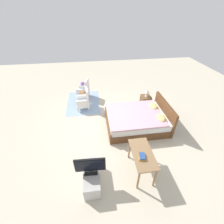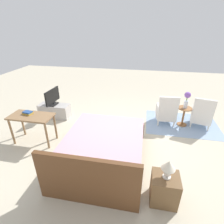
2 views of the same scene
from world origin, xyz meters
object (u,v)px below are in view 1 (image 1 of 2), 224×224
object	(u,v)px
vanity_desk	(142,156)
side_table	(84,96)
armchair_by_window_right	(84,101)
tv_stand	(92,177)
bed	(137,119)
book_stack	(142,156)
tv_flatscreen	(90,166)
armchair_by_window_left	(84,90)
nightstand	(145,101)
table_lamp	(147,92)
flower_vase	(83,86)

from	to	relation	value
vanity_desk	side_table	bearing A→B (deg)	-157.91
armchair_by_window_right	tv_stand	size ratio (longest dim) A/B	0.96
bed	book_stack	distance (m)	2.11
book_stack	vanity_desk	bearing A→B (deg)	153.04
tv_flatscreen	vanity_desk	distance (m)	1.34
armchair_by_window_left	nightstand	distance (m)	2.98
side_table	bed	bearing A→B (deg)	45.38
tv_flatscreen	side_table	bearing A→B (deg)	-176.74
table_lamp	vanity_desk	xyz separation A→B (m)	(3.10, -1.15, -0.12)
armchair_by_window_right	vanity_desk	distance (m)	3.69
nightstand	tv_flatscreen	bearing A→B (deg)	-37.45
table_lamp	book_stack	size ratio (longest dim) A/B	1.31
side_table	flower_vase	size ratio (longest dim) A/B	1.18
flower_vase	nightstand	distance (m)	2.87
tv_flatscreen	armchair_by_window_right	bearing A→B (deg)	-176.31
armchair_by_window_right	side_table	bearing A→B (deg)	-179.72
armchair_by_window_right	tv_flatscreen	bearing A→B (deg)	3.69
armchair_by_window_left	vanity_desk	size ratio (longest dim) A/B	0.88
bed	armchair_by_window_left	world-z (taller)	bed
side_table	vanity_desk	size ratio (longest dim) A/B	0.54
tv_stand	book_stack	distance (m)	1.39
armchair_by_window_left	side_table	xyz separation A→B (m)	(0.48, -0.00, -0.03)
nightstand	vanity_desk	xyz separation A→B (m)	(3.10, -1.15, 0.36)
armchair_by_window_left	tv_flatscreen	xyz separation A→B (m)	(4.47, 0.23, 0.31)
table_lamp	flower_vase	bearing A→B (deg)	-105.29
armchair_by_window_left	vanity_desk	xyz separation A→B (m)	(4.32, 1.56, 0.25)
armchair_by_window_left	vanity_desk	bearing A→B (deg)	19.81
vanity_desk	book_stack	world-z (taller)	book_stack
tv_flatscreen	vanity_desk	xyz separation A→B (m)	(-0.15, 1.33, -0.06)
book_stack	flower_vase	bearing A→B (deg)	-159.25
vanity_desk	armchair_by_window_right	bearing A→B (deg)	-155.05
bed	table_lamp	distance (m)	1.49
side_table	nightstand	bearing A→B (deg)	74.70
armchair_by_window_right	table_lamp	world-z (taller)	armchair_by_window_right
nightstand	table_lamp	size ratio (longest dim) A/B	1.62
bed	tv_flatscreen	bearing A→B (deg)	-41.09
vanity_desk	book_stack	size ratio (longest dim) A/B	4.13
vanity_desk	flower_vase	bearing A→B (deg)	-157.91
flower_vase	vanity_desk	distance (m)	4.15
armchair_by_window_right	nightstand	distance (m)	2.72
bed	tv_flatscreen	distance (m)	2.71
tv_flatscreen	bed	bearing A→B (deg)	138.91
table_lamp	tv_stand	distance (m)	4.12
armchair_by_window_left	vanity_desk	world-z (taller)	armchair_by_window_left
table_lamp	tv_flatscreen	world-z (taller)	tv_flatscreen
table_lamp	book_stack	xyz separation A→B (m)	(3.21, -1.21, 0.02)
armchair_by_window_left	book_stack	world-z (taller)	armchair_by_window_left
bed	table_lamp	bearing A→B (deg)	149.43
side_table	tv_flatscreen	bearing A→B (deg)	3.26
tv_stand	flower_vase	bearing A→B (deg)	-176.73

